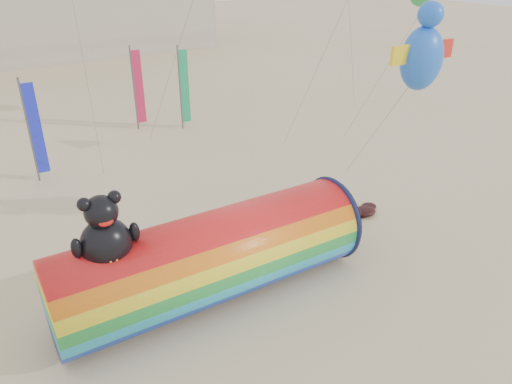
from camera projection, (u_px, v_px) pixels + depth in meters
ground at (266, 270)px, 18.22m from camera, size 160.00×160.00×0.00m
windsock_assembly at (211, 255)px, 16.25m from camera, size 10.32×3.14×4.76m
kite_handler at (318, 196)px, 21.77m from camera, size 0.68×0.66×1.56m
fabric_bundle at (353, 212)px, 21.72m from camera, size 2.62×1.35×0.41m
festival_banners at (125, 99)px, 28.44m from camera, size 9.94×4.84×5.20m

